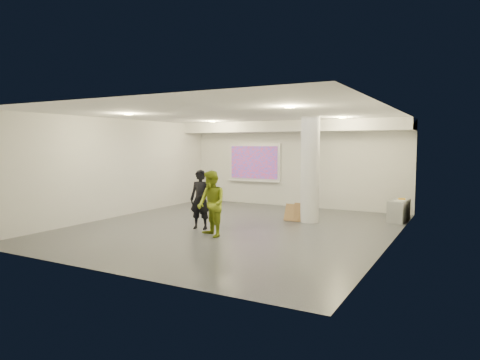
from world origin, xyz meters
The scene contains 20 objects.
floor centered at (0.00, 0.00, 0.00)m, with size 8.00×9.00×0.01m, color #3A3D42.
ceiling centered at (0.00, 0.00, 3.00)m, with size 8.00×9.00×0.01m, color white.
wall_back centered at (0.00, 4.50, 1.50)m, with size 8.00×0.01×3.00m, color silver.
wall_front centered at (0.00, -4.50, 1.50)m, with size 8.00×0.01×3.00m, color silver.
wall_left centered at (-4.00, 0.00, 1.50)m, with size 0.01×9.00×3.00m, color silver.
wall_right centered at (4.00, 0.00, 1.50)m, with size 0.01×9.00×3.00m, color silver.
soffit_band centered at (0.00, 3.95, 2.82)m, with size 8.00×1.10×0.36m, color silver.
downlight_nw centered at (-2.20, 2.50, 2.98)m, with size 0.22×0.22×0.02m, color #FFF58E.
downlight_ne centered at (2.20, 2.50, 2.98)m, with size 0.22×0.22×0.02m, color #FFF58E.
downlight_sw centered at (-2.20, -1.50, 2.98)m, with size 0.22×0.22×0.02m, color #FFF58E.
downlight_se centered at (2.20, -1.50, 2.98)m, with size 0.22×0.22×0.02m, color #FFF58E.
column centered at (1.50, 1.80, 1.50)m, with size 0.52×0.52×3.00m, color silver.
projection_screen centered at (-1.60, 4.45, 1.53)m, with size 2.10×0.13×1.42m.
credenza centered at (3.72, 3.17, 0.31)m, with size 0.44×1.06×0.62m, color gray.
papers_stack centered at (3.77, 2.92, 0.63)m, with size 0.24×0.31×0.02m, color white.
postit_pad centered at (3.77, 3.31, 0.63)m, with size 0.19×0.27×0.03m, color gold.
cardboard_back centered at (1.32, 1.72, 0.27)m, with size 0.50×0.05×0.54m, color olive.
cardboard_front centered at (1.01, 1.72, 0.25)m, with size 0.46×0.05×0.50m, color olive.
woman centered at (-0.68, -0.52, 0.78)m, with size 0.57×0.37×1.56m, color black.
man centered at (0.08, -1.18, 0.80)m, with size 0.77×0.60×1.59m, color olive.
Camera 1 is at (5.53, -9.76, 2.22)m, focal length 32.00 mm.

